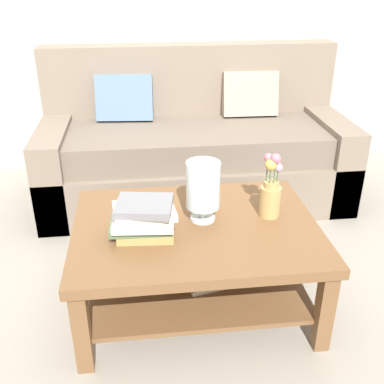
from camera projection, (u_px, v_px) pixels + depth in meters
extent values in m
plane|color=gray|center=(193.00, 265.00, 2.68)|extent=(10.00, 10.00, 0.00)
cube|color=#7A6B5B|center=(195.00, 175.00, 3.37)|extent=(2.14, 0.90, 0.36)
cube|color=#6E6052|center=(196.00, 141.00, 3.22)|extent=(1.90, 0.74, 0.20)
cube|color=#7A6B5B|center=(190.00, 92.00, 3.44)|extent=(2.14, 0.20, 0.70)
cube|color=#7A6B5B|center=(58.00, 167.00, 3.21)|extent=(0.20, 0.90, 0.60)
cube|color=#7A6B5B|center=(324.00, 154.00, 3.42)|extent=(0.20, 0.90, 0.60)
cube|color=slate|center=(125.00, 98.00, 3.26)|extent=(0.41, 0.22, 0.34)
cube|color=gray|center=(250.00, 94.00, 3.36)|extent=(0.40, 0.19, 0.34)
cube|color=brown|center=(196.00, 229.00, 2.20)|extent=(1.16, 0.86, 0.05)
cube|color=brown|center=(82.00, 331.00, 1.91)|extent=(0.07, 0.07, 0.41)
cube|color=brown|center=(324.00, 311.00, 2.02)|extent=(0.07, 0.07, 0.41)
cube|color=brown|center=(95.00, 236.00, 2.58)|extent=(0.07, 0.07, 0.41)
cube|color=brown|center=(276.00, 224.00, 2.69)|extent=(0.07, 0.07, 0.41)
cube|color=brown|center=(196.00, 279.00, 2.33)|extent=(1.04, 0.74, 0.02)
cube|color=beige|center=(213.00, 277.00, 2.31)|extent=(0.32, 0.26, 0.02)
cube|color=tan|center=(146.00, 233.00, 2.08)|extent=(0.26, 0.17, 0.04)
cube|color=#51704C|center=(141.00, 225.00, 2.08)|extent=(0.28, 0.19, 0.03)
cube|color=beige|center=(144.00, 219.00, 2.06)|extent=(0.29, 0.24, 0.04)
cube|color=beige|center=(144.00, 211.00, 2.06)|extent=(0.29, 0.23, 0.03)
cube|color=slate|center=(144.00, 206.00, 2.03)|extent=(0.28, 0.24, 0.03)
cylinder|color=silver|center=(203.00, 218.00, 2.23)|extent=(0.12, 0.12, 0.02)
cylinder|color=silver|center=(203.00, 211.00, 2.21)|extent=(0.04, 0.04, 0.06)
cylinder|color=silver|center=(203.00, 185.00, 2.15)|extent=(0.16, 0.16, 0.23)
sphere|color=#993833|center=(198.00, 196.00, 2.17)|extent=(0.05, 0.05, 0.05)
sphere|color=slate|center=(208.00, 194.00, 2.19)|extent=(0.05, 0.05, 0.05)
cylinder|color=tan|center=(270.00, 201.00, 2.23)|extent=(0.10, 0.10, 0.15)
cylinder|color=tan|center=(271.00, 184.00, 2.19)|extent=(0.07, 0.07, 0.03)
cylinder|color=#426638|center=(278.00, 176.00, 2.17)|extent=(0.01, 0.01, 0.06)
sphere|color=#B28CB7|center=(278.00, 168.00, 2.15)|extent=(0.04, 0.04, 0.04)
cylinder|color=#426638|center=(275.00, 171.00, 2.20)|extent=(0.01, 0.01, 0.08)
sphere|color=#B28CB7|center=(276.00, 161.00, 2.17)|extent=(0.05, 0.05, 0.05)
cylinder|color=#426638|center=(267.00, 170.00, 2.17)|extent=(0.01, 0.01, 0.11)
sphere|color=#C66B7A|center=(268.00, 157.00, 2.14)|extent=(0.04, 0.04, 0.04)
cylinder|color=#426638|center=(270.00, 176.00, 2.15)|extent=(0.01, 0.01, 0.08)
sphere|color=gold|center=(271.00, 165.00, 2.13)|extent=(0.05, 0.05, 0.05)
cylinder|color=#426638|center=(275.00, 173.00, 2.14)|extent=(0.01, 0.01, 0.11)
sphere|color=#C66B7A|center=(276.00, 159.00, 2.11)|extent=(0.05, 0.05, 0.05)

